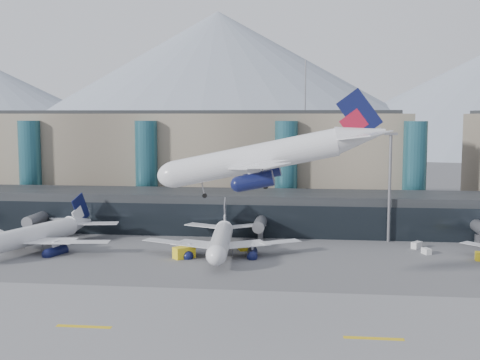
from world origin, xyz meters
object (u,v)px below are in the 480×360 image
hero_jet (277,148)px  veh_d (417,245)px  veh_b (243,246)px  veh_g (426,251)px  lightmast_mid (390,181)px  jet_parked_mid (222,233)px  jet_parked_left (42,228)px  veh_h (184,252)px

hero_jet → veh_d: size_ratio=13.72×
veh_b → veh_g: veh_b is taller
veh_d → veh_b: bearing=140.0°
lightmast_mid → hero_jet: size_ratio=0.72×
jet_parked_mid → jet_parked_left: bearing=85.4°
jet_parked_left → veh_b: bearing=-67.5°
jet_parked_left → veh_h: bearing=-81.1°
jet_parked_left → veh_g: bearing=-68.9°
jet_parked_mid → veh_h: jet_parked_mid is taller
hero_jet → jet_parked_left: (-54.36, 39.00, -20.18)m
veh_h → veh_b: bearing=-4.5°
jet_parked_mid → veh_d: jet_parked_mid is taller
hero_jet → veh_b: 49.35m
veh_b → veh_h: veh_h is taller
veh_h → veh_d: bearing=-25.6°
veh_g → veh_h: bearing=-102.3°
lightmast_mid → jet_parked_left: (-77.79, -15.54, -9.78)m
jet_parked_left → veh_h: 34.10m
jet_parked_left → veh_d: 83.76m
hero_jet → veh_d: bearing=60.4°
jet_parked_mid → lightmast_mid: bearing=-71.9°
hero_jet → jet_parked_left: size_ratio=0.93×
hero_jet → jet_parked_mid: (-13.82, 38.99, -20.45)m
lightmast_mid → jet_parked_left: bearing=-168.7°
veh_d → veh_g: 5.51m
jet_parked_mid → veh_b: (4.23, 3.06, -3.55)m
jet_parked_left → lightmast_mid: bearing=-60.1°
jet_parked_mid → veh_h: size_ratio=8.24×
hero_jet → veh_h: hero_jet is taller
jet_parked_mid → veh_d: (42.63, 9.08, -3.64)m
jet_parked_mid → hero_jet: bearing=-165.0°
jet_parked_mid → veh_h: (-7.10, -5.72, -3.17)m
jet_parked_mid → veh_b: jet_parked_mid is taller
hero_jet → veh_b: (-9.59, 42.04, -24.00)m
jet_parked_mid → veh_g: jet_parked_mid is taller
veh_d → veh_g: bearing=-127.6°
veh_d → veh_h: veh_h is taller
lightmast_mid → jet_parked_left: 79.93m
veh_b → veh_h: (-11.33, -8.77, 0.38)m
jet_parked_left → jet_parked_mid: jet_parked_left is taller
veh_b → veh_h: bearing=108.6°
veh_b → veh_g: (39.48, 0.62, -0.19)m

